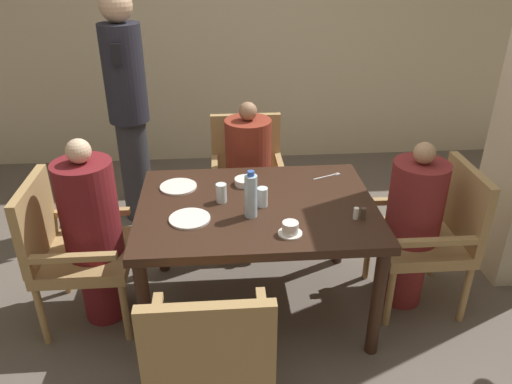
{
  "coord_description": "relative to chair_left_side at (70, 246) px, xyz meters",
  "views": [
    {
      "loc": [
        -0.19,
        -2.45,
        2.08
      ],
      "look_at": [
        0.0,
        0.05,
        0.78
      ],
      "focal_mm": 35.0,
      "sensor_mm": 36.0,
      "label": 1
    }
  ],
  "objects": [
    {
      "name": "ground_plane",
      "position": [
        1.07,
        0.0,
        -0.5
      ],
      "size": [
        16.0,
        16.0,
        0.0
      ],
      "primitive_type": "plane",
      "color": "#60564C"
    },
    {
      "name": "wall_back",
      "position": [
        1.07,
        2.37,
        0.9
      ],
      "size": [
        8.0,
        0.06,
        2.8
      ],
      "color": "beige",
      "rests_on": "ground_plane"
    },
    {
      "name": "dining_table",
      "position": [
        1.07,
        0.0,
        0.14
      ],
      "size": [
        1.34,
        0.98,
        0.73
      ],
      "color": "#331E14",
      "rests_on": "ground_plane"
    },
    {
      "name": "chair_left_side",
      "position": [
        0.0,
        0.0,
        0.0
      ],
      "size": [
        0.52,
        0.52,
        0.9
      ],
      "color": "#A88451",
      "rests_on": "ground_plane"
    },
    {
      "name": "diner_in_left_chair",
      "position": [
        0.14,
        0.0,
        0.09
      ],
      "size": [
        0.32,
        0.32,
        1.15
      ],
      "color": "maroon",
      "rests_on": "ground_plane"
    },
    {
      "name": "chair_far_side",
      "position": [
        1.07,
        0.89,
        0.0
      ],
      "size": [
        0.52,
        0.52,
        0.9
      ],
      "color": "#A88451",
      "rests_on": "ground_plane"
    },
    {
      "name": "diner_in_far_chair",
      "position": [
        1.07,
        0.75,
        0.06
      ],
      "size": [
        0.32,
        0.32,
        1.09
      ],
      "color": "maroon",
      "rests_on": "ground_plane"
    },
    {
      "name": "chair_right_side",
      "position": [
        2.13,
        0.0,
        0.0
      ],
      "size": [
        0.52,
        0.52,
        0.9
      ],
      "color": "#A88451",
      "rests_on": "ground_plane"
    },
    {
      "name": "diner_in_right_chair",
      "position": [
        1.99,
        0.0,
        0.05
      ],
      "size": [
        0.32,
        0.32,
        1.07
      ],
      "color": "maroon",
      "rests_on": "ground_plane"
    },
    {
      "name": "chair_near_corner",
      "position": [
        0.8,
        -0.89,
        0.0
      ],
      "size": [
        0.52,
        0.52,
        0.9
      ],
      "color": "#A88451",
      "rests_on": "ground_plane"
    },
    {
      "name": "standing_host",
      "position": [
        0.2,
        1.2,
        0.45
      ],
      "size": [
        0.3,
        0.34,
        1.76
      ],
      "color": "#2D2D33",
      "rests_on": "ground_plane"
    },
    {
      "name": "plate_main_left",
      "position": [
        0.61,
        0.24,
        0.23
      ],
      "size": [
        0.22,
        0.22,
        0.01
      ],
      "color": "white",
      "rests_on": "dining_table"
    },
    {
      "name": "plate_main_right",
      "position": [
        0.7,
        -0.15,
        0.23
      ],
      "size": [
        0.22,
        0.22,
        0.01
      ],
      "color": "white",
      "rests_on": "dining_table"
    },
    {
      "name": "teacup_with_saucer",
      "position": [
        1.21,
        -0.33,
        0.26
      ],
      "size": [
        0.12,
        0.12,
        0.07
      ],
      "color": "white",
      "rests_on": "dining_table"
    },
    {
      "name": "bowl_small",
      "position": [
        1.01,
        0.25,
        0.25
      ],
      "size": [
        0.13,
        0.13,
        0.04
      ],
      "color": "white",
      "rests_on": "dining_table"
    },
    {
      "name": "water_bottle",
      "position": [
        1.02,
        -0.13,
        0.35
      ],
      "size": [
        0.07,
        0.07,
        0.27
      ],
      "color": "silver",
      "rests_on": "dining_table"
    },
    {
      "name": "glass_tall_near",
      "position": [
        1.1,
        -0.02,
        0.28
      ],
      "size": [
        0.06,
        0.06,
        0.11
      ],
      "color": "silver",
      "rests_on": "dining_table"
    },
    {
      "name": "glass_tall_mid",
      "position": [
        0.87,
        0.04,
        0.28
      ],
      "size": [
        0.06,
        0.06,
        0.11
      ],
      "color": "silver",
      "rests_on": "dining_table"
    },
    {
      "name": "salt_shaker",
      "position": [
        1.58,
        -0.2,
        0.26
      ],
      "size": [
        0.03,
        0.03,
        0.07
      ],
      "color": "white",
      "rests_on": "dining_table"
    },
    {
      "name": "pepper_shaker",
      "position": [
        1.62,
        -0.2,
        0.26
      ],
      "size": [
        0.03,
        0.03,
        0.06
      ],
      "color": "#4C3D2D",
      "rests_on": "dining_table"
    },
    {
      "name": "fork_beside_plate",
      "position": [
        1.55,
        0.32,
        0.23
      ],
      "size": [
        0.18,
        0.09,
        0.0
      ],
      "color": "silver",
      "rests_on": "dining_table"
    }
  ]
}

